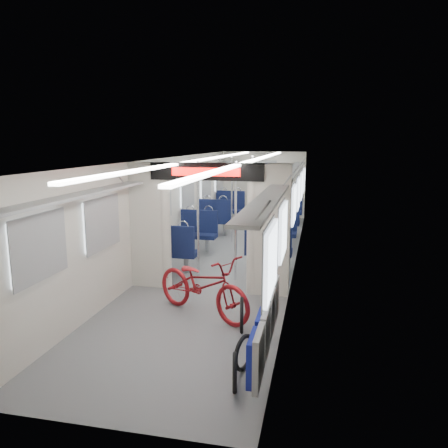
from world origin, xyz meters
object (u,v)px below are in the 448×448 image
object	(u,v)px
bike_hoop_b	(244,355)
seat_bay_near_right	(273,234)
seat_bay_far_right	(285,211)
stanchion_far_left	(232,200)
bike_hoop_a	(235,375)
seat_bay_far_left	(223,210)
stanchion_near_right	(236,222)
stanchion_near_left	(198,221)
bicycle	(203,285)
seat_bay_near_left	(187,237)
stanchion_far_right	(252,200)
flip_bench	(266,324)
bike_hoop_c	(242,317)

from	to	relation	value
bike_hoop_b	seat_bay_near_right	bearing A→B (deg)	91.99
seat_bay_far_right	stanchion_far_left	world-z (taller)	stanchion_far_left
bike_hoop_a	seat_bay_far_left	xyz separation A→B (m)	(-2.02, 8.70, 0.38)
seat_bay_far_left	stanchion_near_right	xyz separation A→B (m)	(1.31, -4.92, 0.58)
bike_hoop_a	seat_bay_far_left	world-z (taller)	seat_bay_far_left
seat_bay_far_left	stanchion_near_left	world-z (taller)	stanchion_near_left
bicycle	stanchion_far_left	xyz separation A→B (m)	(-0.53, 4.97, 0.66)
stanchion_near_left	stanchion_far_left	distance (m)	3.22
bike_hoop_a	stanchion_near_left	world-z (taller)	stanchion_near_left
seat_bay_near_left	stanchion_far_left	xyz separation A→B (m)	(0.61, 2.04, 0.60)
stanchion_near_left	stanchion_far_left	xyz separation A→B (m)	(0.03, 3.22, 0.00)
bicycle	seat_bay_far_right	size ratio (longest dim) A/B	0.81
seat_bay_far_right	stanchion_far_right	distance (m)	2.18
seat_bay_near_right	seat_bay_far_left	xyz separation A→B (m)	(-1.87, 3.22, 0.00)
seat_bay_near_left	flip_bench	bearing A→B (deg)	-62.41
seat_bay_near_right	stanchion_near_left	distance (m)	2.26
seat_bay_far_right	bike_hoop_c	bearing A→B (deg)	-90.23
seat_bay_near_right	bike_hoop_a	bearing A→B (deg)	-88.43
stanchion_far_left	flip_bench	bearing A→B (deg)	-75.37
seat_bay_near_left	stanchion_near_right	world-z (taller)	stanchion_near_right
stanchion_far_left	stanchion_far_right	xyz separation A→B (m)	(0.54, -0.05, 0.00)
stanchion_far_left	stanchion_near_right	bearing A→B (deg)	-77.56
stanchion_far_right	stanchion_near_left	bearing A→B (deg)	-100.16
seat_bay_far_left	flip_bench	bearing A→B (deg)	-74.38
flip_bench	stanchion_far_left	bearing A→B (deg)	104.63
seat_bay_far_left	seat_bay_far_right	world-z (taller)	seat_bay_far_right
seat_bay_near_left	seat_bay_near_right	size ratio (longest dim) A/B	0.93
bike_hoop_b	seat_bay_far_left	world-z (taller)	seat_bay_far_left
bike_hoop_a	seat_bay_far_left	bearing A→B (deg)	103.07
bicycle	bike_hoop_a	world-z (taller)	bicycle
seat_bay_far_right	stanchion_near_left	world-z (taller)	stanchion_near_left
stanchion_far_left	bike_hoop_a	bearing A→B (deg)	-78.54
flip_bench	stanchion_far_left	size ratio (longest dim) A/B	0.93
bike_hoop_b	bike_hoop_c	bearing A→B (deg)	101.42
bicycle	seat_bay_near_left	bearing A→B (deg)	50.91
flip_bench	stanchion_near_left	size ratio (longest dim) A/B	0.93
bike_hoop_b	stanchion_far_left	world-z (taller)	stanchion_far_left
stanchion_near_right	stanchion_far_left	bearing A→B (deg)	102.44
stanchion_near_left	stanchion_near_right	distance (m)	0.72
stanchion_far_left	seat_bay_near_left	bearing A→B (deg)	-106.78
bike_hoop_b	stanchion_far_left	bearing A→B (deg)	102.45
stanchion_near_right	seat_bay_near_right	bearing A→B (deg)	71.87
bicycle	seat_bay_far_left	world-z (taller)	seat_bay_far_left
bicycle	stanchion_near_left	size ratio (longest dim) A/B	0.82
flip_bench	bike_hoop_b	world-z (taller)	flip_bench
bike_hoop_a	stanchion_near_right	distance (m)	3.96
seat_bay_near_right	stanchion_near_left	bearing A→B (deg)	-125.88
bike_hoop_c	stanchion_near_right	distance (m)	2.54
flip_bench	stanchion_far_right	xyz separation A→B (m)	(-1.13, 6.37, 0.57)
flip_bench	seat_bay_near_left	size ratio (longest dim) A/B	1.00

